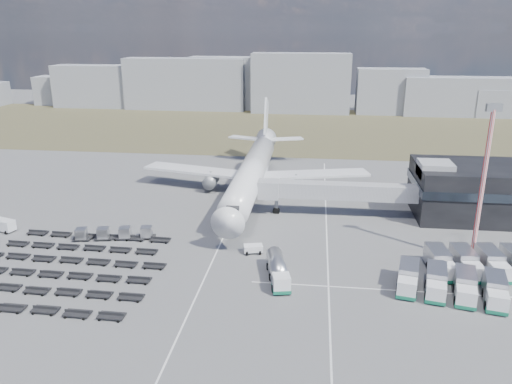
# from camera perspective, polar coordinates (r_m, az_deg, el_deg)

# --- Properties ---
(ground) EXTENTS (420.00, 420.00, 0.00)m
(ground) POSITION_cam_1_polar(r_m,az_deg,el_deg) (80.86, -3.31, -7.33)
(ground) COLOR #565659
(ground) RESTS_ON ground
(grass_strip) EXTENTS (420.00, 90.00, 0.01)m
(grass_strip) POSITION_cam_1_polar(r_m,az_deg,el_deg) (185.52, 2.69, 7.39)
(grass_strip) COLOR #4C442D
(grass_strip) RESTS_ON ground
(lane_markings) EXTENTS (47.12, 110.00, 0.01)m
(lane_markings) POSITION_cam_1_polar(r_m,az_deg,el_deg) (82.53, 3.80, -6.78)
(lane_markings) COLOR silver
(lane_markings) RESTS_ON ground
(terminal) EXTENTS (30.40, 16.40, 11.00)m
(terminal) POSITION_cam_1_polar(r_m,az_deg,el_deg) (105.90, 25.55, 0.17)
(terminal) COLOR black
(terminal) RESTS_ON ground
(jet_bridge) EXTENTS (30.30, 3.80, 7.05)m
(jet_bridge) POSITION_cam_1_polar(r_m,az_deg,el_deg) (96.88, 8.08, 0.14)
(jet_bridge) COLOR #939399
(jet_bridge) RESTS_ON ground
(airliner) EXTENTS (51.59, 64.53, 17.62)m
(airliner) POSITION_cam_1_polar(r_m,az_deg,el_deg) (109.04, -0.38, 2.51)
(airliner) COLOR silver
(airliner) RESTS_ON ground
(skyline) EXTENTS (301.42, 24.72, 24.92)m
(skyline) POSITION_cam_1_polar(r_m,az_deg,el_deg) (223.57, 0.41, 11.77)
(skyline) COLOR gray
(skyline) RESTS_ON ground
(fuel_tanker) EXTENTS (4.43, 10.10, 3.17)m
(fuel_tanker) POSITION_cam_1_polar(r_m,az_deg,el_deg) (73.09, 2.52, -8.86)
(fuel_tanker) COLOR silver
(fuel_tanker) RESTS_ON ground
(pushback_tug) EXTENTS (3.36, 2.37, 1.40)m
(pushback_tug) POSITION_cam_1_polar(r_m,az_deg,el_deg) (81.49, -0.32, -6.54)
(pushback_tug) COLOR silver
(pushback_tug) RESTS_ON ground
(utility_van) EXTENTS (4.55, 3.03, 2.24)m
(utility_van) POSITION_cam_1_polar(r_m,az_deg,el_deg) (100.55, -26.88, -3.43)
(utility_van) COLOR silver
(utility_van) RESTS_ON ground
(catering_truck) EXTENTS (3.19, 6.97, 3.13)m
(catering_truck) POSITION_cam_1_polar(r_m,az_deg,el_deg) (119.11, 0.73, 2.03)
(catering_truck) COLOR silver
(catering_truck) RESTS_ON ground
(service_trucks_near) EXTENTS (15.09, 10.34, 3.07)m
(service_trucks_near) POSITION_cam_1_polar(r_m,az_deg,el_deg) (74.01, 21.35, -9.77)
(service_trucks_near) COLOR silver
(service_trucks_near) RESTS_ON ground
(service_trucks_far) EXTENTS (14.85, 9.06, 3.16)m
(service_trucks_far) POSITION_cam_1_polar(r_m,az_deg,el_deg) (81.69, 24.12, -7.41)
(service_trucks_far) COLOR silver
(service_trucks_far) RESTS_ON ground
(uld_row) EXTENTS (14.12, 4.51, 1.94)m
(uld_row) POSITION_cam_1_polar(r_m,az_deg,el_deg) (89.76, -15.91, -4.55)
(uld_row) COLOR black
(uld_row) RESTS_ON ground
(baggage_dollies) EXTENTS (31.98, 26.06, 0.81)m
(baggage_dollies) POSITION_cam_1_polar(r_m,az_deg,el_deg) (82.00, -21.71, -8.00)
(baggage_dollies) COLOR black
(baggage_dollies) RESTS_ON ground
(floodlight_mast) EXTENTS (2.35, 1.91, 24.68)m
(floodlight_mast) POSITION_cam_1_polar(r_m,az_deg,el_deg) (81.87, 24.46, 0.62)
(floodlight_mast) COLOR red
(floodlight_mast) RESTS_ON ground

